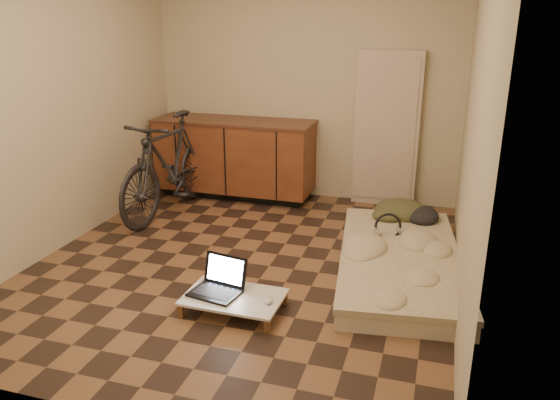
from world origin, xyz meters
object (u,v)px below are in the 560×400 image
(futon, at_px, (400,262))
(lap_desk, at_px, (234,298))
(laptop, at_px, (219,285))
(bicycle, at_px, (169,160))

(futon, xyz_separation_m, lap_desk, (-1.10, -1.00, 0.02))
(futon, height_order, lap_desk, futon)
(lap_desk, bearing_deg, laptop, 165.82)
(bicycle, relative_size, lap_desk, 2.53)
(lap_desk, height_order, laptop, laptop)
(bicycle, height_order, futon, bicycle)
(futon, relative_size, laptop, 5.38)
(bicycle, xyz_separation_m, futon, (2.50, -0.74, -0.50))
(bicycle, xyz_separation_m, laptop, (1.27, -1.70, -0.42))
(lap_desk, distance_m, laptop, 0.15)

